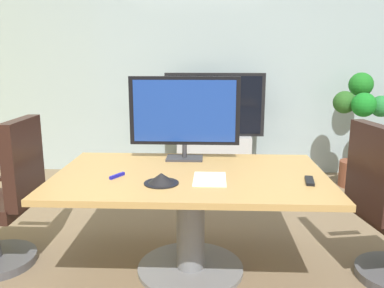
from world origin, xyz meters
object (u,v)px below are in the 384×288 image
potted_plant (359,124)px  remote_control (310,181)px  conference_phone (161,179)px  office_chair_left (4,206)px  tv_monitor (184,113)px  conference_table (190,200)px  wall_display_unit (214,144)px

potted_plant → remote_control: size_ratio=7.77×
remote_control → conference_phone: bearing=-166.4°
office_chair_left → tv_monitor: tv_monitor is taller
conference_table → remote_control: size_ratio=10.82×
office_chair_left → wall_display_unit: bearing=145.2°
tv_monitor → potted_plant: (1.91, 1.59, -0.34)m
wall_display_unit → conference_table: bearing=-94.9°
conference_table → tv_monitor: (-0.06, 0.39, 0.55)m
tv_monitor → remote_control: 1.05m
tv_monitor → potted_plant: size_ratio=0.64×
conference_phone → potted_plant: bearing=47.6°
tv_monitor → remote_control: bearing=-33.4°
conference_table → tv_monitor: bearing=99.3°
wall_display_unit → potted_plant: potted_plant is taller
conference_phone → remote_control: 0.94m
tv_monitor → wall_display_unit: size_ratio=0.64×
potted_plant → remote_control: 2.39m
office_chair_left → conference_phone: size_ratio=4.95×
wall_display_unit → remote_control: (0.58, -2.37, 0.29)m
office_chair_left → conference_phone: bearing=77.9°
wall_display_unit → potted_plant: bearing=-8.3°
remote_control → potted_plant: bearing=72.4°
remote_control → tv_monitor: bearing=155.9°
office_chair_left → wall_display_unit: size_ratio=0.83×
office_chair_left → conference_table: bearing=89.2°
conference_table → remote_control: 0.81m
wall_display_unit → conference_phone: bearing=-98.4°
office_chair_left → tv_monitor: bearing=106.0°
tv_monitor → conference_table: bearing=-80.7°
conference_table → potted_plant: 2.71m
tv_monitor → conference_phone: 0.71m
office_chair_left → wall_display_unit: (1.53, 2.19, -0.01)m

